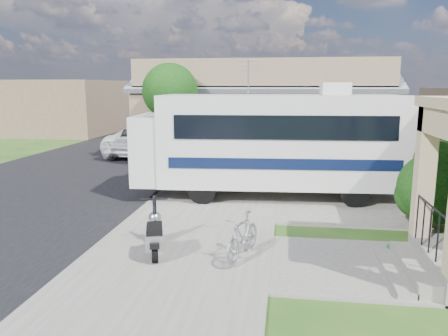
# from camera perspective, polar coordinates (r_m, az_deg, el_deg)

# --- Properties ---
(ground) EXTENTS (120.00, 120.00, 0.00)m
(ground) POSITION_cam_1_polar(r_m,az_deg,el_deg) (10.30, 0.76, -9.79)
(ground) COLOR #184011
(street_slab) EXTENTS (9.00, 80.00, 0.02)m
(street_slab) POSITION_cam_1_polar(r_m,az_deg,el_deg) (21.73, -15.61, 0.79)
(street_slab) COLOR black
(street_slab) RESTS_ON ground
(sidewalk_slab) EXTENTS (4.00, 80.00, 0.06)m
(sidewalk_slab) POSITION_cam_1_polar(r_m,az_deg,el_deg) (20.01, 1.67, 0.41)
(sidewalk_slab) COLOR #5D5B53
(sidewalk_slab) RESTS_ON ground
(driveway_slab) EXTENTS (7.00, 6.00, 0.05)m
(driveway_slab) POSITION_cam_1_polar(r_m,az_deg,el_deg) (14.51, 9.01, -3.71)
(driveway_slab) COLOR #5D5B53
(driveway_slab) RESTS_ON ground
(walk_slab) EXTENTS (4.00, 3.00, 0.05)m
(walk_slab) POSITION_cam_1_polar(r_m,az_deg,el_deg) (9.44, 18.70, -12.16)
(walk_slab) COLOR #5D5B53
(walk_slab) RESTS_ON ground
(warehouse) EXTENTS (12.50, 8.40, 5.04)m
(warehouse) POSITION_cam_1_polar(r_m,az_deg,el_deg) (23.62, 5.25, 6.74)
(warehouse) COLOR #756249
(warehouse) RESTS_ON ground
(distant_bldg_far) EXTENTS (10.00, 8.00, 4.00)m
(distant_bldg_far) POSITION_cam_1_polar(r_m,az_deg,el_deg) (36.50, -21.94, 7.42)
(distant_bldg_far) COLOR brown
(distant_bldg_far) RESTS_ON ground
(distant_bldg_near) EXTENTS (8.00, 7.00, 3.20)m
(distant_bldg_near) POSITION_cam_1_polar(r_m,az_deg,el_deg) (46.54, -12.30, 7.99)
(distant_bldg_near) COLOR #756249
(distant_bldg_near) RESTS_ON ground
(street_tree_a) EXTENTS (2.44, 2.40, 4.58)m
(street_tree_a) POSITION_cam_1_polar(r_m,az_deg,el_deg) (19.26, -6.72, 9.57)
(street_tree_a) COLOR black
(street_tree_a) RESTS_ON ground
(street_tree_b) EXTENTS (2.44, 2.40, 4.73)m
(street_tree_b) POSITION_cam_1_polar(r_m,az_deg,el_deg) (29.04, -1.57, 10.28)
(street_tree_b) COLOR black
(street_tree_b) RESTS_ON ground
(street_tree_c) EXTENTS (2.44, 2.40, 4.42)m
(street_tree_c) POSITION_cam_1_polar(r_m,az_deg,el_deg) (37.94, 0.78, 9.95)
(street_tree_c) COLOR black
(street_tree_c) RESTS_ON ground
(motorhome) EXTENTS (8.64, 3.23, 4.35)m
(motorhome) POSITION_cam_1_polar(r_m,az_deg,el_deg) (14.19, 6.20, 3.61)
(motorhome) COLOR #B8B7B3
(motorhome) RESTS_ON ground
(shrub) EXTENTS (1.89, 1.80, 2.32)m
(shrub) POSITION_cam_1_polar(r_m,az_deg,el_deg) (12.11, 25.81, -1.90)
(shrub) COLOR black
(shrub) RESTS_ON ground
(scooter) EXTENTS (0.80, 1.64, 1.10)m
(scooter) POSITION_cam_1_polar(r_m,az_deg,el_deg) (9.50, -9.02, -8.56)
(scooter) COLOR black
(scooter) RESTS_ON ground
(bicycle) EXTENTS (0.89, 1.65, 0.95)m
(bicycle) POSITION_cam_1_polar(r_m,az_deg,el_deg) (9.17, 2.44, -9.25)
(bicycle) COLOR #929298
(bicycle) RESTS_ON ground
(pickup_truck) EXTENTS (3.04, 5.90, 1.59)m
(pickup_truck) POSITION_cam_1_polar(r_m,az_deg,el_deg) (23.46, -10.14, 3.66)
(pickup_truck) COLOR silver
(pickup_truck) RESTS_ON ground
(van) EXTENTS (2.70, 6.08, 1.73)m
(van) POSITION_cam_1_polar(r_m,az_deg,el_deg) (31.08, -6.16, 5.59)
(van) COLOR silver
(van) RESTS_ON ground
(garden_hose) EXTENTS (0.36, 0.36, 0.16)m
(garden_hose) POSITION_cam_1_polar(r_m,az_deg,el_deg) (10.29, 21.43, -10.10)
(garden_hose) COLOR #125D24
(garden_hose) RESTS_ON ground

